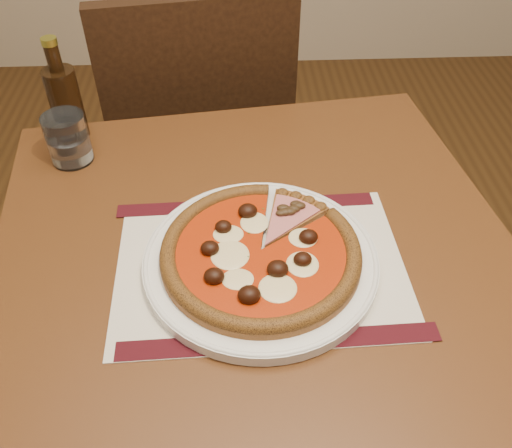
{
  "coord_description": "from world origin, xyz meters",
  "views": [
    {
      "loc": [
        -0.87,
        0.32,
        1.35
      ],
      "look_at": [
        -0.84,
        0.92,
        0.78
      ],
      "focal_mm": 38.0,
      "sensor_mm": 36.0,
      "label": 1
    }
  ],
  "objects": [
    {
      "name": "table",
      "position": [
        -0.84,
        0.9,
        0.65
      ],
      "size": [
        0.9,
        0.9,
        0.75
      ],
      "rotation": [
        0.0,
        0.0,
        0.13
      ],
      "color": "brown",
      "rests_on": "ground"
    },
    {
      "name": "pizza",
      "position": [
        -0.84,
        0.86,
        0.78
      ],
      "size": [
        0.29,
        0.29,
        0.04
      ],
      "color": "brown",
      "rests_on": "plate"
    },
    {
      "name": "placemat",
      "position": [
        -0.84,
        0.86,
        0.75
      ],
      "size": [
        0.43,
        0.32,
        0.0
      ],
      "primitive_type": "cube",
      "rotation": [
        0.0,
        0.0,
        0.03
      ],
      "color": "white",
      "rests_on": "table"
    },
    {
      "name": "bottle",
      "position": [
        -1.18,
        1.22,
        0.83
      ],
      "size": [
        0.06,
        0.06,
        0.2
      ],
      "color": "#331D0C",
      "rests_on": "table"
    },
    {
      "name": "plate",
      "position": [
        -0.84,
        0.86,
        0.76
      ],
      "size": [
        0.34,
        0.34,
        0.02
      ],
      "primitive_type": "cylinder",
      "color": "white",
      "rests_on": "placemat"
    },
    {
      "name": "water_glass",
      "position": [
        -1.17,
        1.14,
        0.8
      ],
      "size": [
        0.09,
        0.09,
        0.09
      ],
      "primitive_type": "cylinder",
      "rotation": [
        0.0,
        0.0,
        0.21
      ],
      "color": "white",
      "rests_on": "table"
    },
    {
      "name": "ham_slice",
      "position": [
        -0.78,
        0.94,
        0.78
      ],
      "size": [
        0.11,
        0.13,
        0.02
      ],
      "rotation": [
        0.0,
        0.0,
        1.01
      ],
      "color": "brown",
      "rests_on": "plate"
    },
    {
      "name": "chair_far",
      "position": [
        -0.96,
        1.53,
        0.53
      ],
      "size": [
        0.51,
        0.51,
        0.93
      ],
      "rotation": [
        0.0,
        0.0,
        3.3
      ],
      "color": "black",
      "rests_on": "ground"
    }
  ]
}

